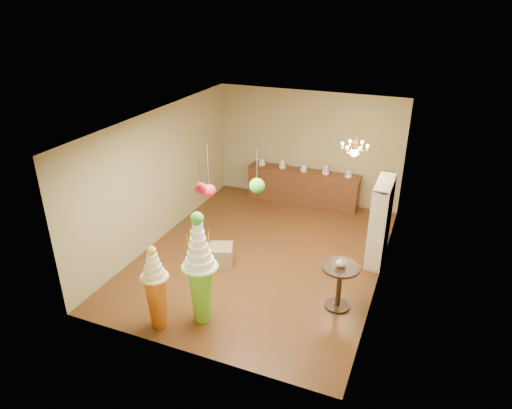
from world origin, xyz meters
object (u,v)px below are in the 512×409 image
at_px(pedestal_orange, 157,295).
at_px(round_table, 339,281).
at_px(pedestal_green, 201,279).
at_px(sideboard, 303,186).

bearing_deg(pedestal_orange, round_table, 31.13).
relative_size(pedestal_green, pedestal_orange, 1.33).
bearing_deg(round_table, sideboard, 115.08).
bearing_deg(round_table, pedestal_orange, -148.87).
xyz_separation_m(pedestal_green, round_table, (2.13, 1.23, -0.26)).
height_order(pedestal_orange, round_table, pedestal_orange).
relative_size(pedestal_orange, sideboard, 0.52).
distance_m(sideboard, round_table, 4.59).
distance_m(pedestal_orange, sideboard, 5.88).
bearing_deg(pedestal_green, round_table, 29.96).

